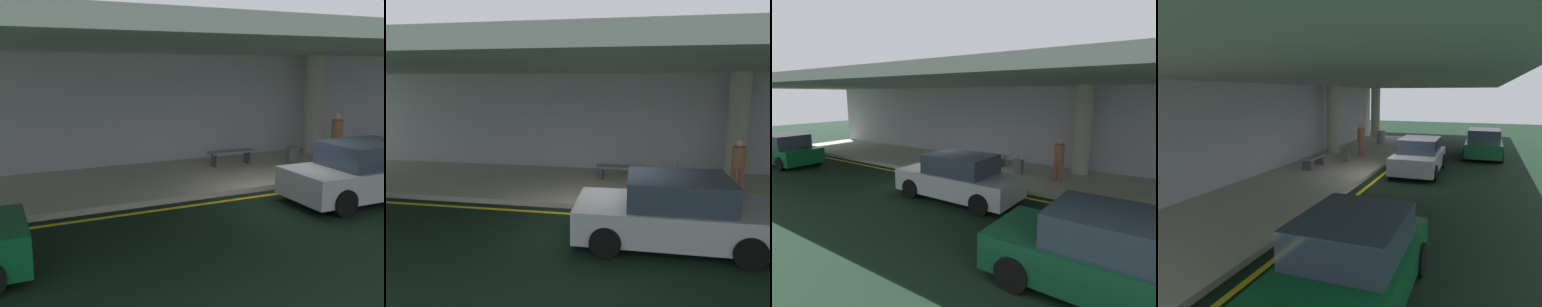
# 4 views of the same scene
# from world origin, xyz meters

# --- Properties ---
(ground_plane) EXTENTS (60.00, 60.00, 0.00)m
(ground_plane) POSITION_xyz_m (0.00, 0.00, 0.00)
(ground_plane) COLOR black
(sidewalk) EXTENTS (26.00, 4.20, 0.15)m
(sidewalk) POSITION_xyz_m (0.00, 3.10, 0.07)
(sidewalk) COLOR #B3AB9B
(sidewalk) RESTS_ON ground
(lane_stripe_yellow) EXTENTS (26.00, 0.14, 0.01)m
(lane_stripe_yellow) POSITION_xyz_m (0.00, 0.62, 0.00)
(lane_stripe_yellow) COLOR yellow
(lane_stripe_yellow) RESTS_ON ground
(support_column_far_left) EXTENTS (0.68, 0.68, 3.65)m
(support_column_far_left) POSITION_xyz_m (4.00, 4.45, 1.97)
(support_column_far_left) COLOR #B0AE99
(support_column_far_left) RESTS_ON sidewalk
(ceiling_overhang) EXTENTS (28.00, 13.20, 0.30)m
(ceiling_overhang) POSITION_xyz_m (0.00, 2.60, 3.95)
(ceiling_overhang) COLOR #969B95
(ceiling_overhang) RESTS_ON support_column_far_left
(terminal_back_wall) EXTENTS (26.00, 0.30, 3.80)m
(terminal_back_wall) POSITION_xyz_m (0.00, 5.35, 1.90)
(terminal_back_wall) COLOR #B0B1BA
(terminal_back_wall) RESTS_ON ground
(car_silver) EXTENTS (4.10, 1.92, 1.50)m
(car_silver) POSITION_xyz_m (1.46, -0.70, 0.71)
(car_silver) COLOR #B1B3B8
(car_silver) RESTS_ON ground
(traveler_with_luggage) EXTENTS (0.38, 0.38, 1.68)m
(traveler_with_luggage) POSITION_xyz_m (3.64, 2.70, 1.11)
(traveler_with_luggage) COLOR #915947
(traveler_with_luggage) RESTS_ON sidewalk
(suitcase_upright_primary) EXTENTS (0.36, 0.22, 0.90)m
(suitcase_upright_primary) POSITION_xyz_m (1.93, 2.86, 0.46)
(suitcase_upright_primary) COLOR #5A5F5C
(suitcase_upright_primary) RESTS_ON sidewalk
(bench_metal) EXTENTS (1.60, 0.50, 0.48)m
(bench_metal) POSITION_xyz_m (0.10, 3.72, 0.50)
(bench_metal) COLOR slate
(bench_metal) RESTS_ON sidewalk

